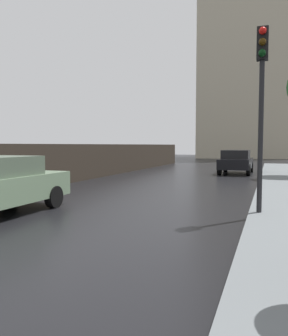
{
  "coord_description": "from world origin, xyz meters",
  "views": [
    {
      "loc": [
        4.46,
        -2.72,
        1.76
      ],
      "look_at": [
        1.21,
        6.27,
        1.13
      ],
      "focal_mm": 37.3,
      "sensor_mm": 36.0,
      "label": 1
    }
  ],
  "objects": [
    {
      "name": "distant_tower",
      "position": [
        1.19,
        47.2,
        16.28
      ],
      "size": [
        13.84,
        9.3,
        32.55
      ],
      "color": "#B2A88E",
      "rests_on": "ground"
    },
    {
      "name": "car_black_near_kerb",
      "position": [
        2.51,
        19.3,
        0.76
      ],
      "size": [
        1.89,
        4.15,
        1.45
      ],
      "rotation": [
        0.0,
        0.0,
        -0.01
      ],
      "color": "black",
      "rests_on": "ground"
    },
    {
      "name": "traffic_light",
      "position": [
        4.24,
        6.03,
        3.16
      ],
      "size": [
        0.26,
        0.39,
        4.36
      ],
      "color": "black",
      "rests_on": "sidewalk_strip"
    }
  ]
}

